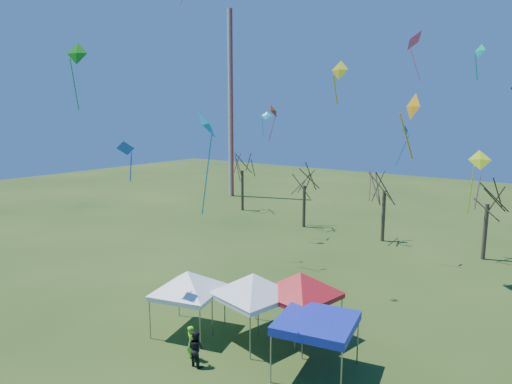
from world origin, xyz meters
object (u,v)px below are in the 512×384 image
(tree_2, at_px, (385,172))
(person_green, at_px, (192,343))
(tent_white_west, at_px, (188,275))
(tent_blue, at_px, (316,323))
(tree_1, at_px, (305,170))
(tent_red, at_px, (300,277))
(radio_mast, at_px, (231,105))
(person_dark, at_px, (196,348))
(tree_3, at_px, (489,184))
(tent_white_mid, at_px, (253,278))
(tree_0, at_px, (242,156))

(tree_2, height_order, person_green, tree_2)
(tent_white_west, xyz_separation_m, tent_blue, (7.36, 0.49, -0.74))
(tree_1, xyz_separation_m, tent_red, (11.67, -20.25, -2.53))
(radio_mast, xyz_separation_m, person_dark, (26.50, -34.76, -11.66))
(tree_2, bearing_deg, person_dark, -88.03)
(tent_red, distance_m, person_dark, 6.18)
(tree_3, height_order, person_dark, tree_3)
(tent_white_west, xyz_separation_m, person_green, (2.13, -1.97, -2.26))
(tree_3, relative_size, tent_white_west, 1.88)
(tree_2, xyz_separation_m, tent_white_mid, (1.39, -21.46, -3.05))
(tree_0, relative_size, person_green, 5.00)
(tree_2, distance_m, tree_3, 8.41)
(tree_1, bearing_deg, tree_0, 164.82)
(radio_mast, height_order, person_dark, radio_mast)
(tree_0, xyz_separation_m, tent_blue, (24.05, -25.43, -4.12))
(tree_0, relative_size, tree_2, 1.03)
(person_dark, bearing_deg, tent_white_west, -36.78)
(person_green, bearing_deg, tree_1, -49.71)
(tree_3, distance_m, person_dark, 26.44)
(tent_white_west, distance_m, tent_blue, 7.42)
(tent_white_west, relative_size, person_green, 2.49)
(tent_blue, distance_m, person_green, 5.98)
(tree_2, bearing_deg, radio_mast, 159.43)
(tent_white_mid, relative_size, person_dark, 2.64)
(tree_2, height_order, tent_red, tree_2)
(tent_red, bearing_deg, tent_white_west, -149.93)
(radio_mast, xyz_separation_m, tent_white_west, (23.84, -32.54, -9.40))
(person_green, xyz_separation_m, person_dark, (0.52, -0.25, -0.00))
(tent_white_mid, bearing_deg, tent_white_west, -155.39)
(person_dark, bearing_deg, tree_3, -103.80)
(tent_white_mid, xyz_separation_m, person_green, (-1.05, -3.43, -2.39))
(tree_3, relative_size, tent_white_mid, 1.78)
(tent_white_mid, bearing_deg, radio_mast, 131.01)
(tent_white_mid, distance_m, person_green, 4.31)
(tree_0, bearing_deg, tree_2, -9.24)
(tree_0, distance_m, tree_2, 18.72)
(radio_mast, relative_size, tree_0, 2.96)
(tree_1, height_order, tree_2, tree_2)
(tree_3, relative_size, tent_red, 1.76)
(tree_2, bearing_deg, tent_blue, -76.05)
(tent_white_west, bearing_deg, person_green, -42.70)
(radio_mast, distance_m, person_green, 44.74)
(tent_blue, xyz_separation_m, person_green, (-5.23, -2.46, -1.52))
(radio_mast, distance_m, tent_white_west, 41.42)
(person_dark, bearing_deg, tree_2, -84.93)
(tent_white_mid, bearing_deg, tent_red, 38.06)
(tree_0, xyz_separation_m, person_dark, (19.35, -28.14, -5.64))
(tree_2, distance_m, person_dark, 25.73)
(tent_blue, bearing_deg, tent_white_west, -176.17)
(tree_0, bearing_deg, tent_white_west, -57.23)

